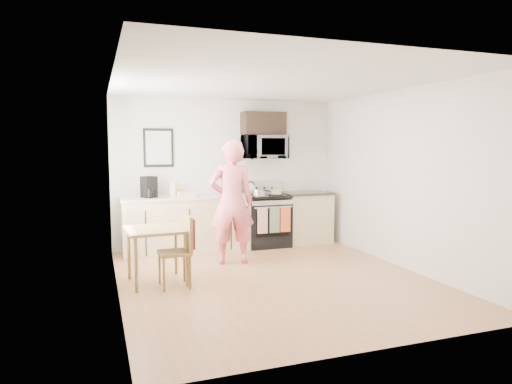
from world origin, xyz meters
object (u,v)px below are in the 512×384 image
object	(u,v)px
dining_table	(157,234)
microwave	(264,147)
range	(266,222)
chair	(184,241)
person	(232,202)
cake	(276,192)

from	to	relation	value
dining_table	microwave	bearing A→B (deg)	39.22
range	chair	size ratio (longest dim) A/B	1.28
person	chair	size ratio (longest dim) A/B	2.07
dining_table	chair	xyz separation A→B (m)	(0.31, -0.25, -0.06)
chair	dining_table	bearing A→B (deg)	139.29
person	chair	distance (m)	1.31
person	chair	world-z (taller)	person
dining_table	cake	world-z (taller)	cake
person	microwave	bearing A→B (deg)	-121.44
microwave	cake	world-z (taller)	microwave
chair	cake	size ratio (longest dim) A/B	3.51
dining_table	cake	xyz separation A→B (m)	(2.26, 1.50, 0.33)
range	microwave	bearing A→B (deg)	90.06
person	dining_table	distance (m)	1.39
dining_table	person	bearing A→B (deg)	28.29
microwave	dining_table	distance (m)	2.96
microwave	chair	bearing A→B (deg)	-132.50
microwave	chair	world-z (taller)	microwave
range	chair	bearing A→B (deg)	-134.05
chair	person	bearing A→B (deg)	43.13
person	dining_table	bearing A→B (deg)	37.22
microwave	cake	size ratio (longest dim) A/B	2.95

